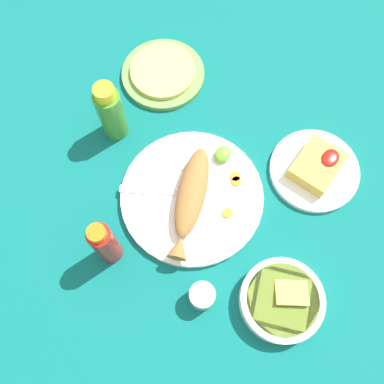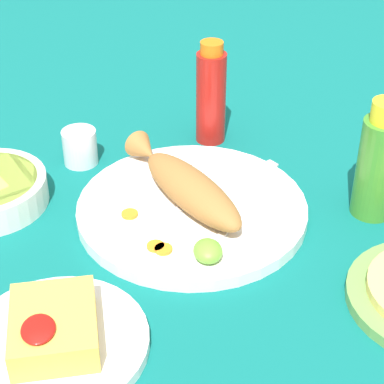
{
  "view_description": "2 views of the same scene",
  "coord_description": "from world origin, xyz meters",
  "px_view_note": "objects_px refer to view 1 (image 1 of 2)",
  "views": [
    {
      "loc": [
        -0.26,
        -0.19,
        0.89
      ],
      "look_at": [
        0.0,
        0.0,
        0.04
      ],
      "focal_mm": 40.0,
      "sensor_mm": 36.0,
      "label": 1
    },
    {
      "loc": [
        0.75,
        -0.13,
        0.56
      ],
      "look_at": [
        0.0,
        0.0,
        0.04
      ],
      "focal_mm": 65.0,
      "sensor_mm": 36.0,
      "label": 2
    }
  ],
  "objects_px": {
    "guacamole_bowl": "(282,300)",
    "fork_near": "(156,192)",
    "tortilla_plate": "(163,74)",
    "side_plate_fries": "(314,170)",
    "fried_fish": "(190,198)",
    "fork_far": "(163,173)",
    "main_plate": "(192,197)",
    "hot_sauce_bottle_green": "(111,112)",
    "salt_cup": "(202,296)",
    "hot_sauce_bottle_red": "(105,244)"
  },
  "relations": [
    {
      "from": "guacamole_bowl",
      "to": "fork_near",
      "type": "bearing_deg",
      "value": 84.37
    },
    {
      "from": "tortilla_plate",
      "to": "side_plate_fries",
      "type": "bearing_deg",
      "value": -90.36
    },
    {
      "from": "fried_fish",
      "to": "fork_near",
      "type": "distance_m",
      "value": 0.08
    },
    {
      "from": "fork_near",
      "to": "fork_far",
      "type": "xyz_separation_m",
      "value": [
        0.04,
        0.01,
        0.0
      ]
    },
    {
      "from": "main_plate",
      "to": "hot_sauce_bottle_green",
      "type": "bearing_deg",
      "value": 82.38
    },
    {
      "from": "fork_far",
      "to": "hot_sauce_bottle_green",
      "type": "relative_size",
      "value": 0.91
    },
    {
      "from": "fork_far",
      "to": "hot_sauce_bottle_green",
      "type": "height_order",
      "value": "hot_sauce_bottle_green"
    },
    {
      "from": "hot_sauce_bottle_green",
      "to": "main_plate",
      "type": "bearing_deg",
      "value": -97.62
    },
    {
      "from": "fork_near",
      "to": "tortilla_plate",
      "type": "bearing_deg",
      "value": -85.82
    },
    {
      "from": "salt_cup",
      "to": "guacamole_bowl",
      "type": "distance_m",
      "value": 0.16
    },
    {
      "from": "main_plate",
      "to": "hot_sauce_bottle_green",
      "type": "xyz_separation_m",
      "value": [
        0.03,
        0.24,
        0.07
      ]
    },
    {
      "from": "fork_near",
      "to": "hot_sauce_bottle_green",
      "type": "distance_m",
      "value": 0.2
    },
    {
      "from": "hot_sauce_bottle_green",
      "to": "side_plate_fries",
      "type": "bearing_deg",
      "value": -66.97
    },
    {
      "from": "hot_sauce_bottle_red",
      "to": "hot_sauce_bottle_green",
      "type": "bearing_deg",
      "value": 37.98
    },
    {
      "from": "main_plate",
      "to": "guacamole_bowl",
      "type": "distance_m",
      "value": 0.29
    },
    {
      "from": "fork_far",
      "to": "salt_cup",
      "type": "relative_size",
      "value": 2.82
    },
    {
      "from": "fork_near",
      "to": "salt_cup",
      "type": "bearing_deg",
      "value": 119.57
    },
    {
      "from": "fork_far",
      "to": "guacamole_bowl",
      "type": "distance_m",
      "value": 0.37
    },
    {
      "from": "salt_cup",
      "to": "side_plate_fries",
      "type": "height_order",
      "value": "salt_cup"
    },
    {
      "from": "fork_far",
      "to": "salt_cup",
      "type": "height_order",
      "value": "salt_cup"
    },
    {
      "from": "salt_cup",
      "to": "tortilla_plate",
      "type": "height_order",
      "value": "salt_cup"
    },
    {
      "from": "fork_near",
      "to": "hot_sauce_bottle_green",
      "type": "xyz_separation_m",
      "value": [
        0.07,
        0.18,
        0.06
      ]
    },
    {
      "from": "fried_fish",
      "to": "main_plate",
      "type": "bearing_deg",
      "value": 0.0
    },
    {
      "from": "hot_sauce_bottle_red",
      "to": "tortilla_plate",
      "type": "relative_size",
      "value": 0.81
    },
    {
      "from": "guacamole_bowl",
      "to": "tortilla_plate",
      "type": "bearing_deg",
      "value": 60.86
    },
    {
      "from": "fork_near",
      "to": "hot_sauce_bottle_green",
      "type": "height_order",
      "value": "hot_sauce_bottle_green"
    },
    {
      "from": "fried_fish",
      "to": "side_plate_fries",
      "type": "distance_m",
      "value": 0.29
    },
    {
      "from": "fried_fish",
      "to": "hot_sauce_bottle_red",
      "type": "height_order",
      "value": "hot_sauce_bottle_red"
    },
    {
      "from": "tortilla_plate",
      "to": "fork_near",
      "type": "bearing_deg",
      "value": -145.13
    },
    {
      "from": "hot_sauce_bottle_green",
      "to": "fork_far",
      "type": "bearing_deg",
      "value": -100.11
    },
    {
      "from": "fork_far",
      "to": "side_plate_fries",
      "type": "xyz_separation_m",
      "value": [
        0.21,
        -0.27,
        -0.01
      ]
    },
    {
      "from": "fork_near",
      "to": "salt_cup",
      "type": "height_order",
      "value": "salt_cup"
    },
    {
      "from": "fork_near",
      "to": "hot_sauce_bottle_green",
      "type": "relative_size",
      "value": 0.99
    },
    {
      "from": "fork_near",
      "to": "hot_sauce_bottle_red",
      "type": "relative_size",
      "value": 1.0
    },
    {
      "from": "main_plate",
      "to": "hot_sauce_bottle_red",
      "type": "distance_m",
      "value": 0.22
    },
    {
      "from": "fork_far",
      "to": "tortilla_plate",
      "type": "relative_size",
      "value": 0.75
    },
    {
      "from": "fork_far",
      "to": "hot_sauce_bottle_red",
      "type": "xyz_separation_m",
      "value": [
        -0.2,
        -0.02,
        0.06
      ]
    },
    {
      "from": "fried_fish",
      "to": "hot_sauce_bottle_green",
      "type": "bearing_deg",
      "value": 55.53
    },
    {
      "from": "salt_cup",
      "to": "fried_fish",
      "type": "bearing_deg",
      "value": 42.9
    },
    {
      "from": "main_plate",
      "to": "fork_near",
      "type": "distance_m",
      "value": 0.08
    },
    {
      "from": "tortilla_plate",
      "to": "fried_fish",
      "type": "bearing_deg",
      "value": -132.25
    },
    {
      "from": "fork_near",
      "to": "tortilla_plate",
      "type": "distance_m",
      "value": 0.32
    },
    {
      "from": "main_plate",
      "to": "tortilla_plate",
      "type": "height_order",
      "value": "main_plate"
    },
    {
      "from": "guacamole_bowl",
      "to": "tortilla_plate",
      "type": "distance_m",
      "value": 0.6
    },
    {
      "from": "main_plate",
      "to": "salt_cup",
      "type": "xyz_separation_m",
      "value": [
        -0.16,
        -0.14,
        0.01
      ]
    },
    {
      "from": "fried_fish",
      "to": "hot_sauce_bottle_green",
      "type": "distance_m",
      "value": 0.26
    },
    {
      "from": "tortilla_plate",
      "to": "fork_far",
      "type": "bearing_deg",
      "value": -142.25
    },
    {
      "from": "salt_cup",
      "to": "side_plate_fries",
      "type": "xyz_separation_m",
      "value": [
        0.38,
        -0.04,
        -0.02
      ]
    },
    {
      "from": "fried_fish",
      "to": "tortilla_plate",
      "type": "xyz_separation_m",
      "value": [
        0.23,
        0.25,
        -0.03
      ]
    },
    {
      "from": "fried_fish",
      "to": "side_plate_fries",
      "type": "height_order",
      "value": "fried_fish"
    }
  ]
}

